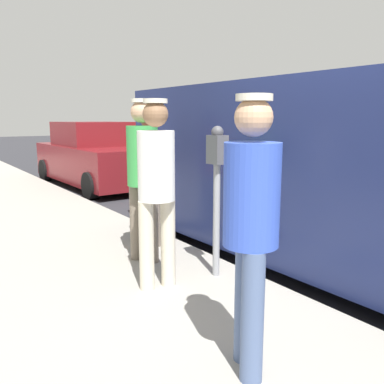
{
  "coord_description": "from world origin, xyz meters",
  "views": [
    {
      "loc": [
        3.83,
        2.41,
        1.74
      ],
      "look_at": [
        1.65,
        -0.73,
        1.05
      ],
      "focal_mm": 38.23,
      "sensor_mm": 36.0,
      "label": 1
    }
  ],
  "objects_px": {
    "pedestrian_in_white": "(156,182)",
    "pedestrian_in_green": "(143,169)",
    "pedestrian_in_blue": "(251,219)",
    "parking_meter_near": "(217,176)",
    "parked_van": "(316,168)",
    "parked_sedan_behind": "(96,157)",
    "pedestrian_in_red": "(150,168)"
  },
  "relations": [
    {
      "from": "parked_van",
      "to": "parked_sedan_behind",
      "type": "distance_m",
      "value": 7.0
    },
    {
      "from": "pedestrian_in_green",
      "to": "parking_meter_near",
      "type": "bearing_deg",
      "value": 115.74
    },
    {
      "from": "parking_meter_near",
      "to": "pedestrian_in_blue",
      "type": "distance_m",
      "value": 1.61
    },
    {
      "from": "parked_sedan_behind",
      "to": "parked_van",
      "type": "bearing_deg",
      "value": 89.85
    },
    {
      "from": "pedestrian_in_white",
      "to": "pedestrian_in_blue",
      "type": "height_order",
      "value": "pedestrian_in_white"
    },
    {
      "from": "pedestrian_in_blue",
      "to": "parked_sedan_behind",
      "type": "xyz_separation_m",
      "value": [
        -2.35,
        -8.38,
        -0.4
      ]
    },
    {
      "from": "pedestrian_in_white",
      "to": "parked_van",
      "type": "relative_size",
      "value": 0.34
    },
    {
      "from": "pedestrian_in_white",
      "to": "pedestrian_in_blue",
      "type": "xyz_separation_m",
      "value": [
        0.19,
        1.46,
        -0.02
      ]
    },
    {
      "from": "pedestrian_in_white",
      "to": "parking_meter_near",
      "type": "bearing_deg",
      "value": 172.99
    },
    {
      "from": "pedestrian_in_white",
      "to": "pedestrian_in_blue",
      "type": "relative_size",
      "value": 1.02
    },
    {
      "from": "parked_van",
      "to": "parked_sedan_behind",
      "type": "relative_size",
      "value": 1.18
    },
    {
      "from": "pedestrian_in_blue",
      "to": "pedestrian_in_green",
      "type": "xyz_separation_m",
      "value": [
        -0.43,
        -2.2,
        0.04
      ]
    },
    {
      "from": "pedestrian_in_blue",
      "to": "pedestrian_in_green",
      "type": "distance_m",
      "value": 2.24
    },
    {
      "from": "parking_meter_near",
      "to": "pedestrian_in_white",
      "type": "distance_m",
      "value": 0.65
    },
    {
      "from": "pedestrian_in_white",
      "to": "pedestrian_in_green",
      "type": "relative_size",
      "value": 0.98
    },
    {
      "from": "pedestrian_in_white",
      "to": "parked_sedan_behind",
      "type": "height_order",
      "value": "pedestrian_in_white"
    },
    {
      "from": "pedestrian_in_white",
      "to": "pedestrian_in_green",
      "type": "xyz_separation_m",
      "value": [
        -0.25,
        -0.74,
        0.02
      ]
    },
    {
      "from": "parked_van",
      "to": "pedestrian_in_red",
      "type": "bearing_deg",
      "value": -40.99
    },
    {
      "from": "pedestrian_in_white",
      "to": "pedestrian_in_green",
      "type": "height_order",
      "value": "pedestrian_in_green"
    },
    {
      "from": "parked_van",
      "to": "parked_sedan_behind",
      "type": "bearing_deg",
      "value": -90.15
    },
    {
      "from": "pedestrian_in_green",
      "to": "parked_van",
      "type": "height_order",
      "value": "parked_van"
    },
    {
      "from": "pedestrian_in_green",
      "to": "parked_van",
      "type": "bearing_deg",
      "value": 156.75
    },
    {
      "from": "pedestrian_in_red",
      "to": "parking_meter_near",
      "type": "bearing_deg",
      "value": 90.8
    },
    {
      "from": "pedestrian_in_blue",
      "to": "pedestrian_in_green",
      "type": "bearing_deg",
      "value": -101.19
    },
    {
      "from": "pedestrian_in_blue",
      "to": "pedestrian_in_red",
      "type": "xyz_separation_m",
      "value": [
        -0.81,
        -2.7,
        -0.01
      ]
    },
    {
      "from": "parking_meter_near",
      "to": "pedestrian_in_red",
      "type": "relative_size",
      "value": 0.89
    },
    {
      "from": "pedestrian_in_red",
      "to": "pedestrian_in_green",
      "type": "height_order",
      "value": "pedestrian_in_green"
    },
    {
      "from": "pedestrian_in_blue",
      "to": "pedestrian_in_red",
      "type": "height_order",
      "value": "pedestrian_in_blue"
    },
    {
      "from": "parking_meter_near",
      "to": "pedestrian_in_green",
      "type": "height_order",
      "value": "pedestrian_in_green"
    },
    {
      "from": "parked_van",
      "to": "parked_sedan_behind",
      "type": "height_order",
      "value": "parked_van"
    },
    {
      "from": "pedestrian_in_blue",
      "to": "parked_van",
      "type": "relative_size",
      "value": 0.33
    },
    {
      "from": "parking_meter_near",
      "to": "parked_van",
      "type": "relative_size",
      "value": 0.29
    }
  ]
}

